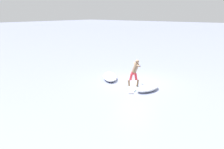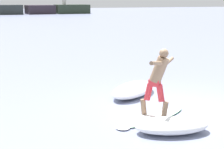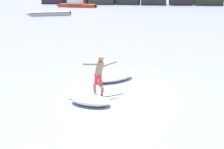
# 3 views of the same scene
# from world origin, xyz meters

# --- Properties ---
(ground_plane) EXTENTS (200.00, 200.00, 0.00)m
(ground_plane) POSITION_xyz_m (0.00, 0.00, 0.00)
(ground_plane) COLOR gray
(surfboard) EXTENTS (2.33, 1.52, 0.20)m
(surfboard) POSITION_xyz_m (-0.92, -0.43, 0.03)
(surfboard) COLOR white
(surfboard) RESTS_ON ground
(surfer) EXTENTS (1.17, 1.18, 1.65)m
(surfer) POSITION_xyz_m (-0.82, -0.47, 1.03)
(surfer) COLOR #8D6E53
(surfer) RESTS_ON surfboard
(wave_foam_at_tail) EXTENTS (2.15, 2.10, 0.36)m
(wave_foam_at_tail) POSITION_xyz_m (-0.54, 1.73, 0.18)
(wave_foam_at_tail) COLOR white
(wave_foam_at_tail) RESTS_ON ground
(wave_foam_at_nose) EXTENTS (1.76, 1.18, 0.32)m
(wave_foam_at_nose) POSITION_xyz_m (-0.97, -1.46, 0.16)
(wave_foam_at_nose) COLOR white
(wave_foam_at_nose) RESTS_ON ground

